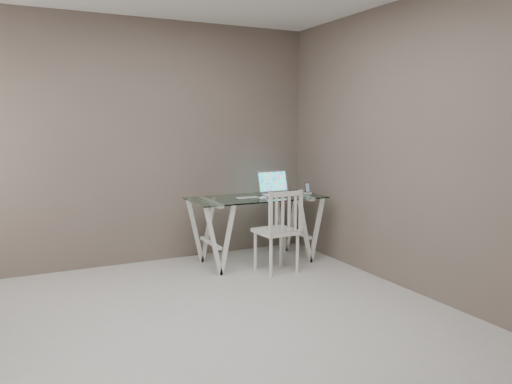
# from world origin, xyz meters

# --- Properties ---
(room) EXTENTS (4.50, 4.52, 2.71)m
(room) POSITION_xyz_m (-0.06, 0.02, 1.72)
(room) COLOR beige
(room) RESTS_ON ground
(desk) EXTENTS (1.50, 0.70, 0.75)m
(desk) POSITION_xyz_m (1.12, 1.67, 0.38)
(desk) COLOR silver
(desk) RESTS_ON ground
(chair) EXTENTS (0.42, 0.42, 0.88)m
(chair) POSITION_xyz_m (1.16, 1.20, 0.49)
(chair) COLOR white
(chair) RESTS_ON ground
(laptop) EXTENTS (0.39, 0.35, 0.27)m
(laptop) POSITION_xyz_m (1.42, 1.74, 0.81)
(laptop) COLOR silver
(laptop) RESTS_ON desk
(keyboard) EXTENTS (0.26, 0.11, 0.01)m
(keyboard) POSITION_xyz_m (1.00, 1.65, 0.75)
(keyboard) COLOR silver
(keyboard) RESTS_ON desk
(mouse) EXTENTS (0.11, 0.06, 0.03)m
(mouse) POSITION_xyz_m (1.12, 1.49, 0.76)
(mouse) COLOR white
(mouse) RESTS_ON desk
(phone_dock) EXTENTS (0.07, 0.07, 0.13)m
(phone_dock) POSITION_xyz_m (1.79, 1.66, 0.78)
(phone_dock) COLOR white
(phone_dock) RESTS_ON desk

